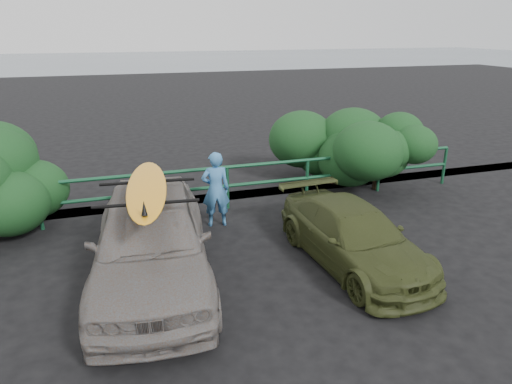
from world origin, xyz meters
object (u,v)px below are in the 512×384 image
Objects in this scene: olive_vehicle at (353,236)px; man at (216,189)px; surfboard at (147,188)px; guardrail at (184,192)px; sedan at (151,239)px.

olive_vehicle is 3.08m from man.
surfboard reaches higher than olive_vehicle.
sedan is at bearing -109.02° from guardrail.
sedan is 1.56× the size of surfboard.
sedan is at bearing 168.51° from olive_vehicle.
man is at bearing 58.20° from surfboard.
sedan is (-0.97, -2.82, 0.26)m from guardrail.
sedan is 0.87m from surfboard.
surfboard is (0.00, 0.00, 0.87)m from sedan.
sedan is 3.48m from olive_vehicle.
man is at bearing -58.16° from guardrail.
olive_vehicle is 2.26× the size of man.
olive_vehicle is 3.65m from surfboard.
guardrail is 4.08m from olive_vehicle.
man reaches higher than olive_vehicle.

